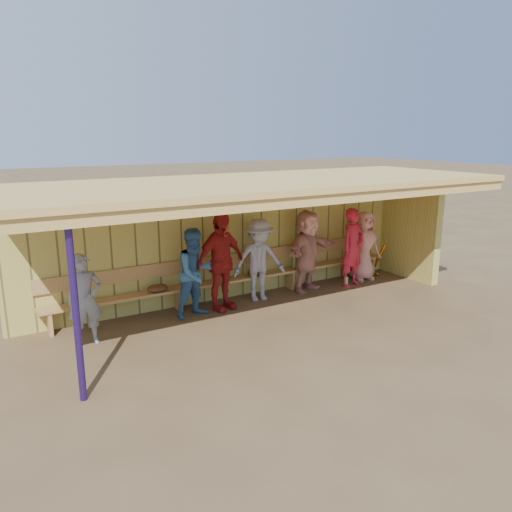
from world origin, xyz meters
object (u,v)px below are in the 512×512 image
(player_a, at_px, (85,300))
(player_f, at_px, (307,251))
(player_c, at_px, (196,273))
(player_d, at_px, (221,262))
(player_e, at_px, (259,260))
(bench, at_px, (237,273))
(player_h, at_px, (364,246))
(player_g, at_px, (353,248))

(player_a, distance_m, player_f, 4.70)
(player_c, bearing_deg, player_d, -1.94)
(player_e, xyz_separation_m, bench, (-0.34, 0.31, -0.30))
(player_e, bearing_deg, player_h, 12.07)
(player_c, relative_size, player_g, 0.96)
(player_c, height_order, player_f, player_f)
(player_a, relative_size, player_c, 0.90)
(player_c, xyz_separation_m, player_d, (0.55, 0.09, 0.12))
(player_f, height_order, player_h, player_f)
(player_f, xyz_separation_m, player_g, (1.06, -0.23, -0.01))
(player_c, distance_m, player_e, 1.48)
(player_g, relative_size, player_h, 1.09)
(player_c, bearing_deg, player_g, -11.42)
(player_h, bearing_deg, player_a, -169.14)
(player_a, xyz_separation_m, player_e, (3.49, 0.47, 0.09))
(player_f, bearing_deg, player_a, 164.06)
(player_a, xyz_separation_m, bench, (3.14, 0.77, -0.21))
(player_c, relative_size, bench, 0.22)
(player_g, bearing_deg, player_c, 168.18)
(player_d, distance_m, player_e, 0.93)
(player_d, height_order, player_g, player_d)
(player_c, height_order, player_e, player_e)
(bench, bearing_deg, player_a, -166.18)
(player_d, xyz_separation_m, player_g, (3.16, -0.11, -0.08))
(player_d, relative_size, player_e, 1.14)
(player_f, distance_m, player_g, 1.08)
(player_g, bearing_deg, player_h, 11.48)
(player_a, relative_size, player_d, 0.79)
(player_a, height_order, player_c, player_c)
(player_h, height_order, bench, player_h)
(player_c, distance_m, bench, 1.27)
(player_f, height_order, bench, player_f)
(bench, bearing_deg, player_f, -11.25)
(player_f, bearing_deg, bench, 147.10)
(player_e, bearing_deg, player_f, 12.07)
(player_a, bearing_deg, player_g, 1.59)
(player_d, height_order, player_f, player_d)
(player_c, relative_size, player_f, 0.95)
(player_c, relative_size, player_h, 1.04)
(player_e, xyz_separation_m, player_g, (2.25, -0.23, 0.03))
(player_c, xyz_separation_m, player_h, (4.26, 0.21, -0.03))
(player_c, relative_size, player_d, 0.87)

